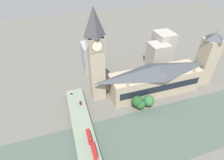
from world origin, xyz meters
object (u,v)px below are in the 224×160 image
Objects in this scene: parliament_hall at (155,79)px; double_decker_bus_rear at (94,151)px; car_southbound_lead at (81,103)px; double_decker_bus_lead at (89,136)px; victoria_tower at (207,59)px; road_bridge at (88,151)px; clock_tower at (96,56)px; car_northbound_lead at (71,94)px.

parliament_hall is 85.85m from double_decker_bus_rear.
car_southbound_lead is (-0.29, 71.04, -9.10)m from parliament_hall.
double_decker_bus_lead is at bearing 117.27° from parliament_hall.
car_southbound_lead is at bearing 0.55° from double_decker_bus_rear.
double_decker_bus_lead is (-36.81, 125.16, -19.00)m from victoria_tower.
parliament_hall is 87.23m from road_bridge.
double_decker_bus_lead reaches higher than road_bridge.
victoria_tower is 0.44× the size of road_bridge.
car_southbound_lead is (-0.35, 124.92, -20.88)m from victoria_tower.
car_southbound_lead is (44.60, -2.97, 1.67)m from road_bridge.
parliament_hall reaches higher than road_bridge.
clock_tower reaches higher than car_northbound_lead.
car_southbound_lead is at bearing 90.16° from victoria_tower.
double_decker_bus_lead reaches higher than car_northbound_lead.
double_decker_bus_lead is 50.55m from car_northbound_lead.
double_decker_bus_rear is at bearing -135.28° from road_bridge.
car_southbound_lead is (-10.53, 18.31, -37.20)m from clock_tower.
clock_tower reaches higher than double_decker_bus_lead.
parliament_hall reaches higher than double_decker_bus_rear.
clock_tower is 70.64m from double_decker_bus_rear.
road_bridge is 12.39× the size of double_decker_bus_lead.
double_decker_bus_lead reaches higher than car_southbound_lead.
road_bridge is at bearing 121.24° from parliament_hall.
clock_tower reaches higher than car_southbound_lead.
double_decker_bus_rear is (-58.60, 17.85, -35.18)m from clock_tower.
victoria_tower is 12.05× the size of car_northbound_lead.
parliament_hall is 78.65m from car_northbound_lead.
double_decker_bus_rear is at bearing -179.45° from car_southbound_lead.
road_bridge is (-44.90, 74.01, -10.77)m from parliament_hall.
road_bridge is 9.30m from double_decker_bus_lead.
double_decker_bus_lead is at bearing -173.56° from car_northbound_lead.
clock_tower is at bearing 79.02° from parliament_hall.
victoria_tower is at bearing -95.45° from clock_tower.
double_decker_bus_rear is 62.17m from car_northbound_lead.
parliament_hall is 18.13× the size of car_northbound_lead.
double_decker_bus_rear is at bearing 124.42° from parliament_hall.
clock_tower is 1.42× the size of victoria_tower.
victoria_tower is at bearing -68.74° from double_decker_bus_rear.
victoria_tower reaches higher than double_decker_bus_rear.
clock_tower is 7.69× the size of double_decker_bus_lead.
parliament_hall is at bearing 90.06° from victoria_tower.
clock_tower is 42.78m from car_southbound_lead.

